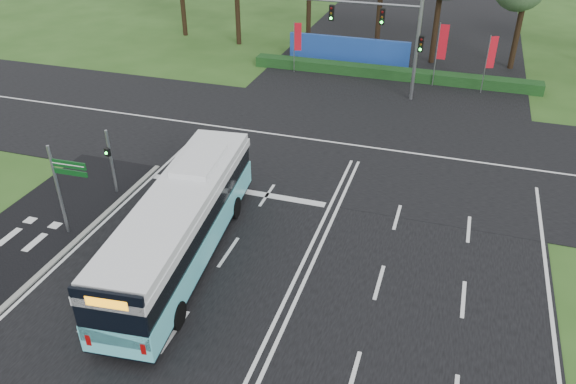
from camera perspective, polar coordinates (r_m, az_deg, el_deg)
name	(u,v)px	position (r m, az deg, el deg)	size (l,w,h in m)	color
ground	(301,267)	(23.79, 1.33, -7.67)	(120.00, 120.00, 0.00)	#2C501A
road_main	(301,267)	(23.78, 1.33, -7.63)	(20.00, 120.00, 0.04)	black
road_cross	(359,146)	(33.73, 7.19, 4.65)	(120.00, 14.00, 0.05)	black
bike_path	(6,253)	(27.42, -26.72, -5.56)	(5.00, 18.00, 0.06)	black
kerb_strip	(52,263)	(25.92, -22.82, -6.66)	(0.25, 18.00, 0.12)	gray
city_bus	(182,224)	(23.64, -10.76, -3.21)	(3.85, 12.55, 3.54)	#67E3EF
pedestrian_signal	(111,160)	(29.23, -17.58, 3.14)	(0.32, 0.42, 3.49)	gray
street_sign	(63,181)	(26.16, -21.89, 1.02)	(1.73, 0.15, 4.43)	gray
banner_flag_left	(297,40)	(45.02, 0.92, 15.23)	(0.57, 0.23, 4.00)	gray
banner_flag_mid	(441,46)	(43.28, 15.29, 14.13)	(0.70, 0.07, 4.71)	gray
banner_flag_right	(490,56)	(43.02, 19.87, 12.89)	(0.59, 0.28, 4.23)	gray
traffic_light_gantry	(392,32)	(39.99, 10.48, 15.74)	(8.41, 0.28, 7.00)	gray
hedge	(392,73)	(45.05, 10.48, 11.77)	(22.00, 1.20, 0.80)	#133413
blue_hoarding	(348,51)	(47.80, 6.16, 14.10)	(10.00, 0.30, 2.20)	#1E46A7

